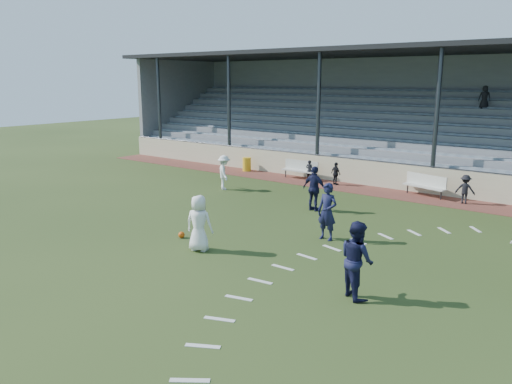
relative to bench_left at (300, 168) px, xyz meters
The scene contains 17 objects.
ground 11.47m from the bench_left, 72.06° to the right, with size 90.00×90.00×0.00m, color #2A3B18.
cinder_track 3.60m from the bench_left, ahead, with size 34.00×2.00×0.02m, color #5B2C24.
retaining_wall 3.59m from the bench_left, 10.52° to the left, with size 34.00×0.18×1.20m, color beige.
bench_left is the anchor object (origin of this frame).
bench_right 6.49m from the bench_left, ahead, with size 2.04×0.96×0.95m.
trash_bin 3.61m from the bench_left, behind, with size 0.48×0.48×0.76m, color gold.
football 10.97m from the bench_left, 78.20° to the right, with size 0.21×0.21×0.21m, color #C2460B.
player_white_lead 11.80m from the bench_left, 72.44° to the right, with size 0.84×0.55×1.72m, color white.
player_navy_lead 10.05m from the bench_left, 52.66° to the right, with size 0.68×0.45×1.86m, color #131535.
player_navy_mid 14.38m from the bench_left, 52.26° to the right, with size 0.91×0.71×1.86m, color #131535.
player_white_wing 4.55m from the bench_left, 109.21° to the right, with size 1.05×0.60×1.62m, color white.
player_navy_wing 6.40m from the bench_left, 52.64° to the right, with size 1.04×0.43×1.77m, color #131535.
sub_left_near 0.65m from the bench_left, 13.38° to the right, with size 0.39×0.25×1.06m, color black.
sub_left_far 2.22m from the bench_left, ahead, with size 0.65×0.27×1.11m, color black.
sub_right 8.29m from the bench_left, ahead, with size 0.78×0.45×1.21m, color black.
grandstand 6.62m from the bench_left, 56.66° to the left, with size 34.60×9.00×6.61m.
penalty_arc 13.32m from the bench_left, 54.93° to the right, with size 3.89×14.63×0.01m.
Camera 1 is at (10.14, -10.72, 5.07)m, focal length 35.00 mm.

